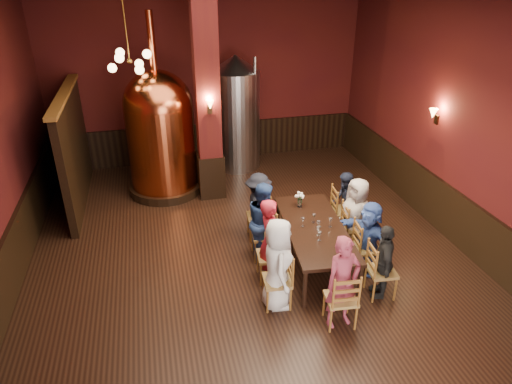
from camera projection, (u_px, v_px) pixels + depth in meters
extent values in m
plane|color=black|center=(251.00, 260.00, 8.32)|extent=(10.00, 10.00, 0.00)
cube|color=#4E1510|center=(207.00, 76.00, 11.64)|extent=(8.00, 0.02, 4.50)
cube|color=#4E1510|center=(469.00, 126.00, 8.14)|extent=(0.02, 10.00, 4.50)
cube|color=black|center=(448.00, 211.00, 8.92)|extent=(0.08, 9.90, 1.00)
cube|color=black|center=(210.00, 141.00, 12.40)|extent=(7.90, 0.08, 1.00)
cube|color=black|center=(10.00, 268.00, 7.27)|extent=(0.08, 9.90, 1.00)
cube|color=#4E1510|center=(207.00, 100.00, 9.67)|extent=(0.58, 0.58, 4.50)
cube|color=black|center=(74.00, 151.00, 9.89)|extent=(0.22, 3.50, 2.40)
cube|color=black|center=(315.00, 228.00, 7.93)|extent=(1.22, 2.48, 0.06)
cylinder|color=black|center=(305.00, 289.00, 7.04)|extent=(0.07, 0.07, 0.69)
cylinder|color=black|center=(359.00, 284.00, 7.15)|extent=(0.07, 0.07, 0.69)
cylinder|color=black|center=(278.00, 216.00, 9.05)|extent=(0.07, 0.07, 0.69)
cylinder|color=black|center=(321.00, 213.00, 9.17)|extent=(0.07, 0.07, 0.69)
imported|color=silver|center=(278.00, 264.00, 6.93)|extent=(0.57, 0.80, 1.52)
imported|color=#B41F30|center=(270.00, 241.00, 7.52)|extent=(0.44, 0.60, 1.51)
imported|color=navy|center=(264.00, 221.00, 8.11)|extent=(0.40, 0.74, 1.49)
imported|color=black|center=(258.00, 206.00, 8.73)|extent=(0.64, 0.95, 1.36)
imported|color=black|center=(383.00, 261.00, 7.19)|extent=(0.56, 0.82, 1.29)
imported|color=#3858A9|center=(368.00, 237.00, 7.77)|extent=(0.73, 1.30, 1.33)
imported|color=#BBAFA5|center=(356.00, 215.00, 8.33)|extent=(0.63, 0.81, 1.45)
imported|color=#1C2239|center=(344.00, 203.00, 8.97)|extent=(0.49, 0.68, 1.26)
imported|color=#8D2F42|center=(343.00, 283.00, 6.55)|extent=(0.59, 0.43, 1.49)
cylinder|color=black|center=(166.00, 187.00, 10.82)|extent=(1.70, 1.70, 0.19)
cylinder|color=#CC5A2F|center=(162.00, 146.00, 10.35)|extent=(1.98, 1.98, 1.89)
sphere|color=#CC5A2F|center=(158.00, 105.00, 9.92)|extent=(1.51, 1.51, 1.51)
cylinder|color=#CC5A2F|center=(152.00, 42.00, 9.32)|extent=(0.15, 0.15, 1.23)
cylinder|color=#B2B2B7|center=(236.00, 121.00, 11.61)|extent=(1.39, 1.39, 2.49)
cone|color=#B2B2B7|center=(235.00, 63.00, 10.96)|extent=(1.20, 1.20, 0.40)
cylinder|color=#B2B2B7|center=(255.00, 115.00, 11.23)|extent=(0.08, 0.08, 2.79)
cylinder|color=white|center=(300.00, 203.00, 8.54)|extent=(0.09, 0.09, 0.16)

